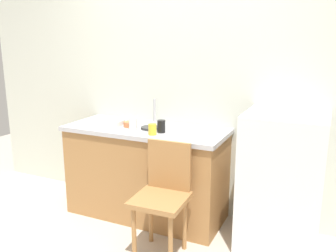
# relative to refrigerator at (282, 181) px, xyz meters

# --- Properties ---
(back_wall) EXTENTS (4.80, 0.10, 2.58)m
(back_wall) POSITION_rel_refrigerator_xyz_m (-0.96, 0.36, 0.73)
(back_wall) COLOR silver
(back_wall) RESTS_ON ground_plane
(cabinet_base) EXTENTS (1.47, 0.60, 0.83)m
(cabinet_base) POSITION_rel_refrigerator_xyz_m (-1.24, 0.01, -0.14)
(cabinet_base) COLOR #A87542
(cabinet_base) RESTS_ON ground_plane
(countertop) EXTENTS (1.51, 0.64, 0.04)m
(countertop) POSITION_rel_refrigerator_xyz_m (-1.24, 0.01, 0.30)
(countertop) COLOR #B7B7BC
(countertop) RESTS_ON cabinet_base
(faucet) EXTENTS (0.02, 0.02, 0.23)m
(faucet) POSITION_rel_refrigerator_xyz_m (-1.27, 0.26, 0.43)
(faucet) COLOR #B7B7BC
(faucet) RESTS_ON countertop
(refrigerator) EXTENTS (0.62, 0.61, 1.11)m
(refrigerator) POSITION_rel_refrigerator_xyz_m (0.00, 0.00, 0.00)
(refrigerator) COLOR white
(refrigerator) RESTS_ON ground_plane
(chair) EXTENTS (0.41, 0.41, 0.89)m
(chair) POSITION_rel_refrigerator_xyz_m (-0.82, -0.50, -0.06)
(chair) COLOR #A87542
(chair) RESTS_ON ground_plane
(dish_tray) EXTENTS (0.28, 0.20, 0.05)m
(dish_tray) POSITION_rel_refrigerator_xyz_m (-1.61, -0.07, 0.34)
(dish_tray) COLOR white
(dish_tray) RESTS_ON countertop
(terracotta_bowl) EXTENTS (0.12, 0.12, 0.05)m
(terracotta_bowl) POSITION_rel_refrigerator_xyz_m (-1.39, -0.03, 0.34)
(terracotta_bowl) COLOR #C67042
(terracotta_bowl) RESTS_ON countertop
(hotplate) EXTENTS (0.17, 0.17, 0.02)m
(hotplate) POSITION_rel_refrigerator_xyz_m (-1.18, -0.03, 0.33)
(hotplate) COLOR #2D2D2D
(hotplate) RESTS_ON countertop
(cup_yellow) EXTENTS (0.07, 0.07, 0.10)m
(cup_yellow) POSITION_rel_refrigerator_xyz_m (-1.06, -0.20, 0.37)
(cup_yellow) COLOR yellow
(cup_yellow) RESTS_ON countertop
(cup_black) EXTENTS (0.07, 0.07, 0.11)m
(cup_black) POSITION_rel_refrigerator_xyz_m (-1.03, -0.10, 0.37)
(cup_black) COLOR black
(cup_black) RESTS_ON countertop
(cup_white) EXTENTS (0.08, 0.08, 0.11)m
(cup_white) POSITION_rel_refrigerator_xyz_m (-1.31, -0.11, 0.37)
(cup_white) COLOR white
(cup_white) RESTS_ON countertop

